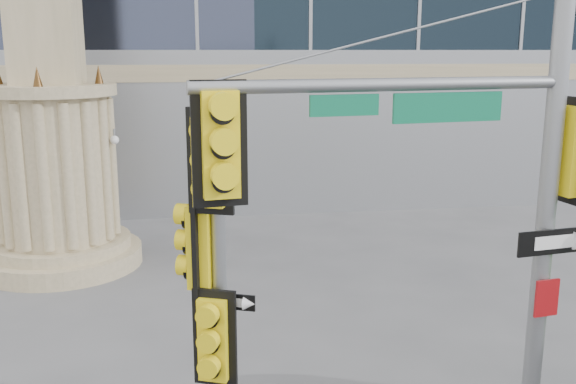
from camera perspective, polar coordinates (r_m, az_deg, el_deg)
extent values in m
cylinder|color=tan|center=(19.42, -19.36, -5.43)|extent=(4.40, 4.40, 0.50)
cylinder|color=tan|center=(19.30, -19.45, -4.30)|extent=(3.80, 3.80, 0.30)
cylinder|color=tan|center=(18.82, -19.92, 1.99)|extent=(3.00, 3.00, 4.00)
cylinder|color=tan|center=(18.58, -20.41, 8.52)|extent=(3.50, 3.50, 0.30)
cone|color=#472D14|center=(18.34, -16.47, 10.00)|extent=(0.24, 0.24, 0.50)
cylinder|color=slate|center=(9.28, 21.72, -4.87)|extent=(0.25, 0.25, 6.70)
cylinder|color=slate|center=(7.64, 8.96, 9.41)|extent=(4.66, 0.85, 0.16)
cube|color=#0C6C47|center=(8.01, 14.06, 7.32)|extent=(1.44, 0.26, 0.36)
cube|color=yellow|center=(7.07, -6.12, 4.25)|extent=(0.65, 0.40, 1.40)
cube|color=yellow|center=(9.19, 23.92, 3.38)|extent=(0.40, 0.65, 1.40)
cube|color=black|center=(9.12, 22.41, -4.13)|extent=(1.02, 0.19, 0.34)
cube|color=maroon|center=(9.36, 22.01, -8.73)|extent=(0.36, 0.09, 0.51)
cylinder|color=slate|center=(8.79, -6.06, -9.57)|extent=(0.19, 0.19, 5.38)
cube|color=yellow|center=(8.04, -6.92, 2.72)|extent=(0.66, 0.49, 1.34)
cube|color=yellow|center=(8.61, -7.67, -4.75)|extent=(0.49, 0.66, 1.34)
cube|color=yellow|center=(8.75, -6.51, -12.74)|extent=(0.66, 0.49, 1.34)
cube|color=black|center=(8.59, -5.11, -9.67)|extent=(0.63, 0.27, 0.22)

